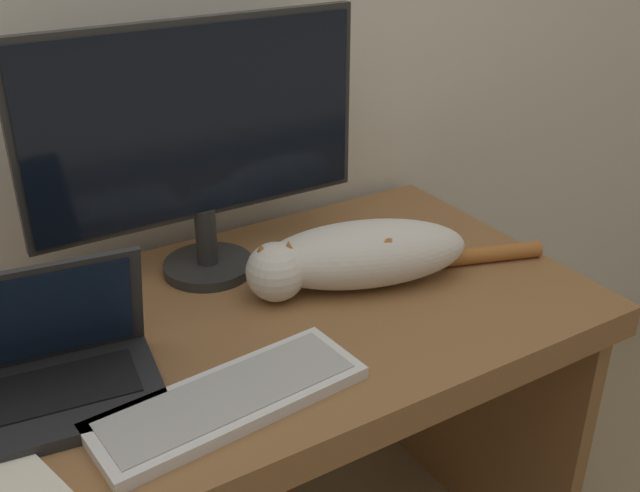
# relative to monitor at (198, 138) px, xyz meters

# --- Properties ---
(desk) EXTENTS (1.41, 0.67, 0.73)m
(desk) POSITION_rel_monitor_xyz_m (-0.10, -0.19, -0.42)
(desk) COLOR olive
(desk) RESTS_ON ground_plane
(monitor) EXTENTS (0.63, 0.17, 0.48)m
(monitor) POSITION_rel_monitor_xyz_m (0.00, 0.00, 0.00)
(monitor) COLOR #282828
(monitor) RESTS_ON desk
(laptop) EXTENTS (0.37, 0.25, 0.21)m
(laptop) POSITION_rel_monitor_xyz_m (-0.37, -0.23, -0.22)
(laptop) COLOR #232326
(laptop) RESTS_ON desk
(external_keyboard) EXTENTS (0.42, 0.17, 0.02)m
(external_keyboard) POSITION_rel_monitor_xyz_m (-0.14, -0.39, -0.26)
(external_keyboard) COLOR white
(external_keyboard) RESTS_ON desk
(cat) EXTENTS (0.59, 0.26, 0.12)m
(cat) POSITION_rel_monitor_xyz_m (0.22, -0.19, -0.21)
(cat) COLOR silver
(cat) RESTS_ON desk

